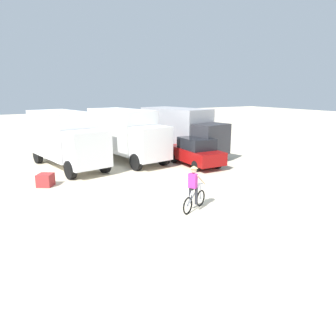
{
  "coord_description": "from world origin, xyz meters",
  "views": [
    {
      "loc": [
        -7.26,
        -8.43,
        4.63
      ],
      "look_at": [
        -0.13,
        3.93,
        1.1
      ],
      "focal_mm": 33.89,
      "sensor_mm": 36.0,
      "label": 1
    }
  ],
  "objects_px": {
    "box_truck_avon_van": "(66,137)",
    "box_truck_white_box": "(126,133)",
    "cyclist_orange_shirt": "(194,190)",
    "supply_crate": "(45,180)",
    "sedan_parked": "(195,152)",
    "box_truck_grey_hauler": "(181,130)"
  },
  "relations": [
    {
      "from": "box_truck_white_box",
      "to": "cyclist_orange_shirt",
      "type": "bearing_deg",
      "value": -97.54
    },
    {
      "from": "box_truck_avon_van",
      "to": "supply_crate",
      "type": "height_order",
      "value": "box_truck_avon_van"
    },
    {
      "from": "box_truck_avon_van",
      "to": "cyclist_orange_shirt",
      "type": "relative_size",
      "value": 3.88
    },
    {
      "from": "sedan_parked",
      "to": "cyclist_orange_shirt",
      "type": "bearing_deg",
      "value": -125.23
    },
    {
      "from": "box_truck_avon_van",
      "to": "box_truck_grey_hauler",
      "type": "xyz_separation_m",
      "value": [
        7.9,
        -0.54,
        0.0
      ]
    },
    {
      "from": "box_truck_avon_van",
      "to": "supply_crate",
      "type": "distance_m",
      "value": 4.31
    },
    {
      "from": "box_truck_white_box",
      "to": "sedan_parked",
      "type": "distance_m",
      "value": 4.85
    },
    {
      "from": "cyclist_orange_shirt",
      "to": "supply_crate",
      "type": "height_order",
      "value": "cyclist_orange_shirt"
    },
    {
      "from": "box_truck_grey_hauler",
      "to": "sedan_parked",
      "type": "height_order",
      "value": "box_truck_grey_hauler"
    },
    {
      "from": "sedan_parked",
      "to": "supply_crate",
      "type": "relative_size",
      "value": 6.0
    },
    {
      "from": "box_truck_avon_van",
      "to": "sedan_parked",
      "type": "height_order",
      "value": "box_truck_avon_van"
    },
    {
      "from": "box_truck_avon_van",
      "to": "box_truck_white_box",
      "type": "distance_m",
      "value": 3.89
    },
    {
      "from": "box_truck_avon_van",
      "to": "cyclist_orange_shirt",
      "type": "height_order",
      "value": "box_truck_avon_van"
    },
    {
      "from": "supply_crate",
      "to": "box_truck_avon_van",
      "type": "bearing_deg",
      "value": 61.91
    },
    {
      "from": "box_truck_white_box",
      "to": "supply_crate",
      "type": "distance_m",
      "value": 6.94
    },
    {
      "from": "box_truck_white_box",
      "to": "cyclist_orange_shirt",
      "type": "relative_size",
      "value": 3.86
    },
    {
      "from": "box_truck_grey_hauler",
      "to": "cyclist_orange_shirt",
      "type": "bearing_deg",
      "value": -119.63
    },
    {
      "from": "box_truck_avon_van",
      "to": "sedan_parked",
      "type": "relative_size",
      "value": 1.66
    },
    {
      "from": "sedan_parked",
      "to": "box_truck_grey_hauler",
      "type": "bearing_deg",
      "value": 73.82
    },
    {
      "from": "box_truck_avon_van",
      "to": "sedan_parked",
      "type": "distance_m",
      "value": 7.95
    },
    {
      "from": "cyclist_orange_shirt",
      "to": "box_truck_white_box",
      "type": "bearing_deg",
      "value": 82.46
    },
    {
      "from": "cyclist_orange_shirt",
      "to": "supply_crate",
      "type": "distance_m",
      "value": 7.78
    }
  ]
}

